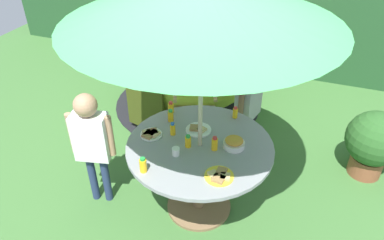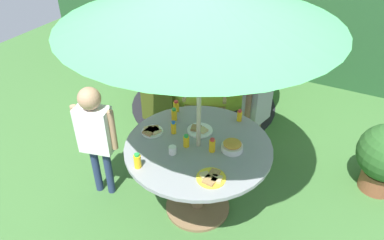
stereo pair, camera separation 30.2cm
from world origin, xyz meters
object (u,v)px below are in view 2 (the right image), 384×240
object	(u,v)px
dome_tent	(204,49)
plate_back_edge	(211,178)
juice_bottle_front_edge	(176,106)
cup_near	(173,150)
child_in_white_shirt	(95,130)
juice_bottle_far_left	(174,114)
child_in_grey_shirt	(257,102)
juice_bottle_center_back	(186,141)
juice_bottle_center_front	(239,116)
garden_table	(198,161)
plate_mid_right	(152,131)
juice_bottle_near_right	(212,145)
snack_bowl	(232,146)
juice_bottle_far_right	(137,161)
wooden_chair	(205,97)
plate_near_left	(200,130)
juice_bottle_mid_left	(174,128)
patio_umbrella	(200,3)

from	to	relation	value
dome_tent	plate_back_edge	xyz separation A→B (m)	(1.03, -2.02, -0.03)
juice_bottle_front_edge	dome_tent	bearing A→B (deg)	104.54
cup_near	child_in_white_shirt	bearing A→B (deg)	-178.08
juice_bottle_far_left	child_in_grey_shirt	bearing A→B (deg)	48.84
juice_bottle_center_back	juice_bottle_center_front	bearing A→B (deg)	65.21
child_in_white_shirt	juice_bottle_front_edge	bearing A→B (deg)	36.55
garden_table	plate_mid_right	xyz separation A→B (m)	(-0.44, -0.02, 0.19)
garden_table	juice_bottle_near_right	bearing A→B (deg)	-7.16
snack_bowl	cup_near	world-z (taller)	snack_bowl
child_in_grey_shirt	juice_bottle_far_right	xyz separation A→B (m)	(-0.51, -1.35, 0.06)
wooden_chair	plate_near_left	bearing A→B (deg)	-90.23
juice_bottle_near_right	wooden_chair	bearing A→B (deg)	117.76
juice_bottle_far_left	juice_bottle_far_right	xyz separation A→B (m)	(0.07, -0.69, 0.00)
plate_near_left	juice_bottle_near_right	size ratio (longest dim) A/B	1.81
juice_bottle_front_edge	cup_near	size ratio (longest dim) A/B	1.66
child_in_white_shirt	juice_bottle_far_right	xyz separation A→B (m)	(0.62, -0.24, 0.06)
juice_bottle_far_left	juice_bottle_mid_left	bearing A→B (deg)	-61.88
patio_umbrella	wooden_chair	world-z (taller)	patio_umbrella
child_in_grey_shirt	juice_bottle_far_right	distance (m)	1.44
snack_bowl	juice_bottle_front_edge	bearing A→B (deg)	156.27
juice_bottle_mid_left	child_in_white_shirt	bearing A→B (deg)	-157.10
juice_bottle_front_edge	patio_umbrella	bearing A→B (deg)	-41.64
juice_bottle_far_left	cup_near	world-z (taller)	juice_bottle_far_left
snack_bowl	juice_bottle_center_front	xyz separation A→B (m)	(-0.10, 0.43, 0.01)
child_in_white_shirt	juice_bottle_near_right	size ratio (longest dim) A/B	9.33
juice_bottle_near_right	juice_bottle_mid_left	bearing A→B (deg)	169.62
plate_near_left	juice_bottle_mid_left	world-z (taller)	juice_bottle_mid_left
plate_mid_right	juice_bottle_far_right	world-z (taller)	juice_bottle_far_right
wooden_chair	juice_bottle_center_front	size ratio (longest dim) A/B	8.37
juice_bottle_far_left	juice_bottle_center_front	xyz separation A→B (m)	(0.53, 0.26, -0.00)
plate_back_edge	juice_bottle_center_back	size ratio (longest dim) A/B	1.96
juice_bottle_near_right	garden_table	bearing A→B (deg)	172.84
wooden_chair	child_in_white_shirt	distance (m)	1.39
juice_bottle_near_right	plate_near_left	bearing A→B (deg)	136.48
cup_near	juice_bottle_mid_left	bearing A→B (deg)	117.76
juice_bottle_mid_left	juice_bottle_front_edge	bearing A→B (deg)	115.55
plate_near_left	garden_table	bearing A→B (deg)	-66.54
juice_bottle_center_back	juice_bottle_far_left	bearing A→B (deg)	133.71
juice_bottle_center_back	juice_bottle_mid_left	world-z (taller)	juice_bottle_mid_left
patio_umbrella	plate_back_edge	world-z (taller)	patio_umbrella
plate_back_edge	child_in_grey_shirt	bearing A→B (deg)	92.54
plate_mid_right	cup_near	distance (m)	0.35
wooden_chair	plate_near_left	distance (m)	0.98
juice_bottle_mid_left	cup_near	world-z (taller)	juice_bottle_mid_left
child_in_white_shirt	wooden_chair	bearing A→B (deg)	56.45
dome_tent	child_in_white_shirt	bearing A→B (deg)	-80.56
juice_bottle_mid_left	juice_bottle_front_edge	xyz separation A→B (m)	(-0.15, 0.32, -0.00)
wooden_chair	juice_bottle_far_right	world-z (taller)	wooden_chair
snack_bowl	juice_bottle_center_back	distance (m)	0.38
patio_umbrella	wooden_chair	bearing A→B (deg)	112.35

